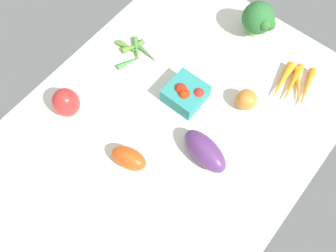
# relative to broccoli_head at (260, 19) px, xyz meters

# --- Properties ---
(tablecloth) EXTENTS (1.04, 0.76, 0.02)m
(tablecloth) POSITION_rel_broccoli_head_xyz_m (0.42, -0.00, -0.08)
(tablecloth) COLOR silver
(tablecloth) RESTS_ON ground
(broccoli_head) EXTENTS (0.11, 0.10, 0.12)m
(broccoli_head) POSITION_rel_broccoli_head_xyz_m (0.00, 0.00, 0.00)
(broccoli_head) COLOR #92CB8A
(broccoli_head) RESTS_ON tablecloth
(bell_pepper_red) EXTENTS (0.10, 0.10, 0.09)m
(bell_pepper_red) POSITION_rel_broccoli_head_xyz_m (0.55, -0.26, -0.03)
(bell_pepper_red) COLOR red
(bell_pepper_red) RESTS_ON tablecloth
(okra_pile) EXTENTS (0.13, 0.14, 0.02)m
(okra_pile) POSITION_rel_broccoli_head_xyz_m (0.29, -0.25, -0.06)
(okra_pile) COLOR #40893E
(okra_pile) RESTS_ON tablecloth
(heirloom_tomato_orange) EXTENTS (0.06, 0.06, 0.06)m
(heirloom_tomato_orange) POSITION_rel_broccoli_head_xyz_m (0.23, 0.12, -0.04)
(heirloom_tomato_orange) COLOR orange
(heirloom_tomato_orange) RESTS_ON tablecloth
(carrot_bunch) EXTENTS (0.16, 0.12, 0.03)m
(carrot_bunch) POSITION_rel_broccoli_head_xyz_m (0.09, 0.19, -0.06)
(carrot_bunch) COLOR orange
(carrot_bunch) RESTS_ON tablecloth
(berry_basket) EXTENTS (0.10, 0.10, 0.07)m
(berry_basket) POSITION_rel_broccoli_head_xyz_m (0.32, -0.03, -0.04)
(berry_basket) COLOR teal
(berry_basket) RESTS_ON tablecloth
(eggplant) EXTENTS (0.09, 0.15, 0.07)m
(eggplant) POSITION_rel_broccoli_head_xyz_m (0.43, 0.12, -0.04)
(eggplant) COLOR #5D3371
(eggplant) RESTS_ON tablecloth
(roma_tomato) EXTENTS (0.08, 0.11, 0.06)m
(roma_tomato) POSITION_rel_broccoli_head_xyz_m (0.56, -0.02, -0.04)
(roma_tomato) COLOR #DA4E18
(roma_tomato) RESTS_ON tablecloth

